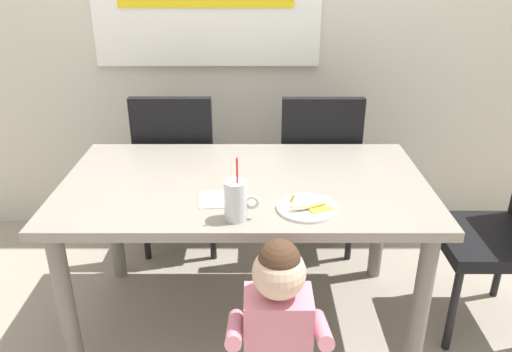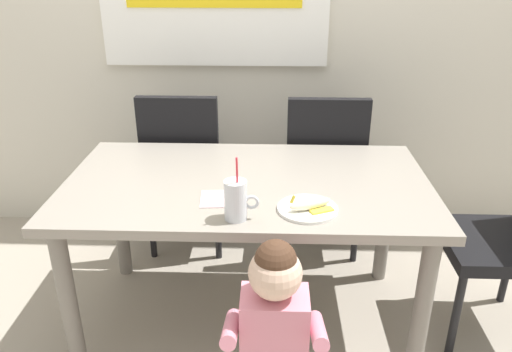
# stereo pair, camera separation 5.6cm
# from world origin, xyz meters

# --- Properties ---
(ground_plane) EXTENTS (24.00, 24.00, 0.00)m
(ground_plane) POSITION_xyz_m (0.00, 0.00, 0.00)
(ground_plane) COLOR #9E9384
(dining_table) EXTENTS (1.56, 0.88, 0.74)m
(dining_table) POSITION_xyz_m (0.00, 0.00, 0.64)
(dining_table) COLOR gray
(dining_table) RESTS_ON ground
(dining_chair_left) EXTENTS (0.44, 0.44, 0.96)m
(dining_chair_left) POSITION_xyz_m (-0.39, 0.62, 0.54)
(dining_chair_left) COLOR black
(dining_chair_left) RESTS_ON ground
(dining_chair_right) EXTENTS (0.44, 0.45, 0.96)m
(dining_chair_right) POSITION_xyz_m (0.39, 0.62, 0.54)
(dining_chair_right) COLOR black
(dining_chair_right) RESTS_ON ground
(toddler_standing) EXTENTS (0.33, 0.24, 0.84)m
(toddler_standing) POSITION_xyz_m (0.12, -0.66, 0.53)
(toddler_standing) COLOR #3F4760
(toddler_standing) RESTS_ON ground
(milk_cup) EXTENTS (0.13, 0.08, 0.25)m
(milk_cup) POSITION_xyz_m (-0.02, -0.34, 0.80)
(milk_cup) COLOR silver
(milk_cup) RESTS_ON dining_table
(snack_plate) EXTENTS (0.23, 0.23, 0.01)m
(snack_plate) POSITION_xyz_m (0.24, -0.26, 0.74)
(snack_plate) COLOR white
(snack_plate) RESTS_ON dining_table
(peeled_banana) EXTENTS (0.18, 0.13, 0.07)m
(peeled_banana) POSITION_xyz_m (0.25, -0.27, 0.77)
(peeled_banana) COLOR #F4EAC6
(peeled_banana) RESTS_ON snack_plate
(paper_napkin) EXTENTS (0.16, 0.16, 0.00)m
(paper_napkin) POSITION_xyz_m (-0.10, -0.18, 0.74)
(paper_napkin) COLOR silver
(paper_napkin) RESTS_ON dining_table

